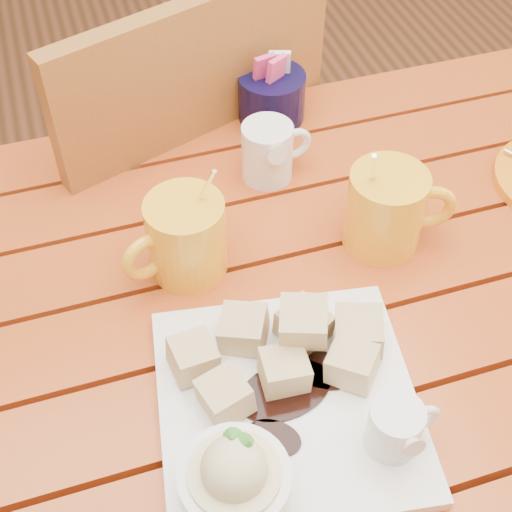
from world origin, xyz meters
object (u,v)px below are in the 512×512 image
object	(u,v)px
coffee_mug_left	(184,237)
chair_far	(171,190)
table	(264,349)
dessert_plate	(279,412)
coffee_mug_right	(388,209)

from	to	relation	value
coffee_mug_left	chair_far	distance (m)	0.47
table	dessert_plate	xyz separation A→B (m)	(-0.04, -0.17, 0.14)
coffee_mug_left	coffee_mug_right	bearing A→B (deg)	-25.48
table	chair_far	size ratio (longest dim) A/B	1.25
coffee_mug_left	dessert_plate	bearing A→B (deg)	-99.96
coffee_mug_left	coffee_mug_right	xyz separation A→B (m)	(0.25, -0.03, 0.00)
chair_far	dessert_plate	bearing A→B (deg)	69.28
coffee_mug_right	chair_far	distance (m)	0.53
coffee_mug_right	chair_far	xyz separation A→B (m)	(-0.21, 0.41, -0.27)
coffee_mug_right	chair_far	size ratio (longest dim) A/B	0.17
coffee_mug_right	chair_far	world-z (taller)	chair_far
dessert_plate	chair_far	distance (m)	0.67
dessert_plate	chair_far	xyz separation A→B (m)	(0.01, 0.62, -0.24)
coffee_mug_left	chair_far	bearing A→B (deg)	64.21
dessert_plate	chair_far	world-z (taller)	chair_far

